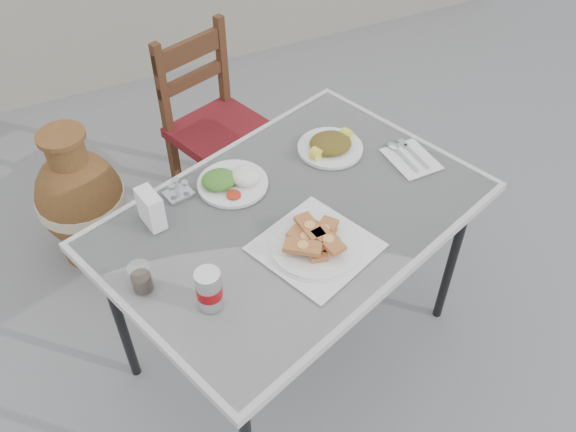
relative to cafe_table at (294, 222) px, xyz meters
name	(u,v)px	position (x,y,z in m)	size (l,w,h in m)	color
ground	(286,325)	(0.01, 0.09, -0.78)	(80.00, 80.00, 0.00)	slate
cafe_table	(294,222)	(0.00, 0.00, 0.00)	(1.61, 1.34, 0.84)	black
pide_plate	(316,241)	(-0.01, -0.19, 0.09)	(0.46, 0.46, 0.07)	white
salad_rice_plate	(232,180)	(-0.15, 0.23, 0.08)	(0.27, 0.27, 0.07)	silver
salad_chopped_plate	(330,145)	(0.29, 0.26, 0.08)	(0.27, 0.27, 0.06)	silver
soda_can	(209,289)	(-0.42, -0.27, 0.13)	(0.08, 0.08, 0.15)	silver
cola_glass	(141,279)	(-0.59, -0.11, 0.10)	(0.07, 0.07, 0.10)	white
napkin_holder	(151,209)	(-0.48, 0.16, 0.13)	(0.09, 0.12, 0.14)	white
condiment_caddy	(178,191)	(-0.35, 0.26, 0.08)	(0.11, 0.10, 0.07)	silver
cutlery_napkin	(408,156)	(0.55, 0.08, 0.06)	(0.17, 0.23, 0.02)	white
chair	(216,126)	(0.05, 1.03, -0.26)	(0.56, 0.56, 1.00)	#331A0E
terracotta_urn	(81,200)	(-0.68, 0.97, -0.43)	(0.43, 0.43, 0.74)	brown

